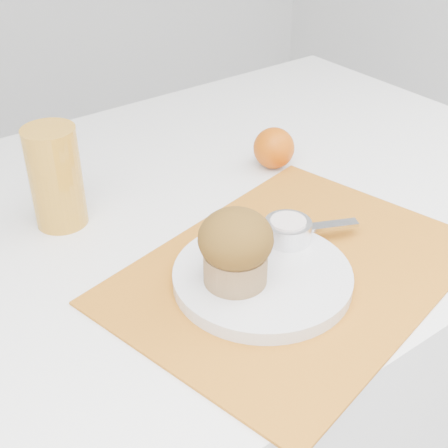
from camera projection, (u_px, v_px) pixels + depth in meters
table at (212, 369)px, 1.17m from camera, size 1.20×0.80×0.75m
placemat at (294, 270)px, 0.81m from camera, size 0.52×0.43×0.00m
plate at (262, 277)px, 0.78m from camera, size 0.26×0.26×0.02m
ramekin at (288, 230)px, 0.82m from camera, size 0.08×0.08×0.03m
cream at (288, 222)px, 0.82m from camera, size 0.05×0.05×0.01m
raspberry_near at (260, 240)px, 0.81m from camera, size 0.02×0.02×0.02m
raspberry_far at (267, 237)px, 0.82m from camera, size 0.02×0.02×0.02m
butter_knife at (285, 231)px, 0.84m from camera, size 0.20×0.10×0.01m
orange at (274, 148)px, 1.03m from camera, size 0.07×0.07×0.07m
juice_glass at (56, 177)px, 0.87m from camera, size 0.09×0.09×0.15m
muffin at (236, 247)px, 0.73m from camera, size 0.10×0.10×0.10m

